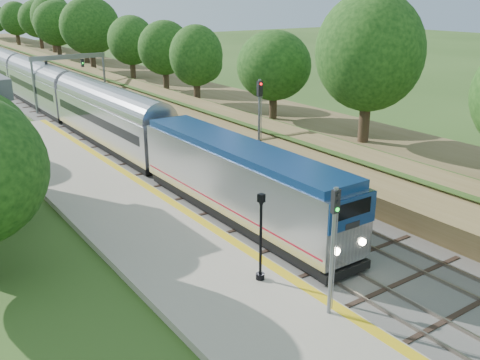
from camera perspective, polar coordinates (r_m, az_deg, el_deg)
trackbed at (r=68.98m, az=-19.07°, el=7.78°), size 9.50×170.00×0.28m
platform at (r=27.04m, az=-6.41°, el=-7.98°), size 6.40×68.00×0.38m
yellow_stripe at (r=28.26m, az=-1.34°, el=-6.16°), size 0.55×68.00×0.01m
embankment at (r=71.36m, az=-12.74°, el=10.24°), size 10.64×170.00×11.70m
signal_gantry at (r=63.65m, az=-17.79°, el=11.38°), size 8.40×0.38×6.20m
trees_behind_platform at (r=27.66m, az=-22.44°, el=0.99°), size 7.82×53.32×7.21m
train at (r=75.15m, az=-22.36°, el=9.93°), size 2.93×117.51×4.31m
lamppost_far at (r=23.60m, az=2.22°, el=-6.64°), size 0.40×0.40×4.08m
signal_platform at (r=20.83m, az=9.92°, el=-6.13°), size 0.31×0.25×5.36m
signal_farside at (r=38.44m, az=2.08°, el=6.81°), size 0.37×0.29×6.76m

